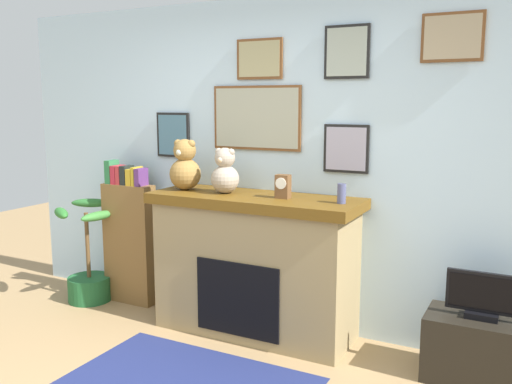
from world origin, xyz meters
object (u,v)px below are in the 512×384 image
object	(u,v)px
fireplace	(255,264)
mantel_clock	(283,186)
tv_stand	(479,350)
potted_plant	(88,272)
television	(483,297)
teddy_bear_brown	(225,173)
bookshelf	(130,238)
teddy_bear_cream	(185,167)
candle_jar	(342,194)

from	to	relation	value
fireplace	mantel_clock	xyz separation A→B (m)	(0.24, -0.02, 0.63)
fireplace	tv_stand	xyz separation A→B (m)	(1.65, -0.02, -0.34)
potted_plant	television	size ratio (longest dim) A/B	2.04
potted_plant	fireplace	bearing A→B (deg)	2.86
tv_stand	television	size ratio (longest dim) A/B	1.50
television	teddy_bear_brown	distance (m)	2.02
bookshelf	television	size ratio (longest dim) A/B	2.84
teddy_bear_cream	television	bearing A→B (deg)	-0.05
bookshelf	potted_plant	size ratio (longest dim) A/B	1.39
television	mantel_clock	xyz separation A→B (m)	(-1.41, 0.00, 0.61)
television	potted_plant	bearing A→B (deg)	-178.91
mantel_clock	teddy_bear_brown	bearing A→B (deg)	179.91
fireplace	potted_plant	distance (m)	1.69
potted_plant	teddy_bear_brown	world-z (taller)	teddy_bear_brown
fireplace	mantel_clock	bearing A→B (deg)	-4.45
candle_jar	teddy_bear_cream	distance (m)	1.32
teddy_bear_cream	teddy_bear_brown	world-z (taller)	teddy_bear_cream
tv_stand	candle_jar	world-z (taller)	candle_jar
fireplace	mantel_clock	size ratio (longest dim) A/B	9.37
bookshelf	teddy_bear_brown	xyz separation A→B (m)	(1.06, -0.10, 0.66)
mantel_clock	teddy_bear_brown	world-z (taller)	teddy_bear_brown
tv_stand	mantel_clock	xyz separation A→B (m)	(-1.41, 0.00, 0.97)
television	teddy_bear_brown	size ratio (longest dim) A/B	1.27
potted_plant	candle_jar	bearing A→B (deg)	1.59
mantel_clock	teddy_bear_brown	size ratio (longest dim) A/B	0.49
tv_stand	teddy_bear_cream	size ratio (longest dim) A/B	1.66
television	candle_jar	world-z (taller)	candle_jar
fireplace	television	size ratio (longest dim) A/B	3.64
mantel_clock	teddy_bear_cream	distance (m)	0.87
mantel_clock	teddy_bear_cream	world-z (taller)	teddy_bear_cream
teddy_bear_cream	teddy_bear_brown	distance (m)	0.37
potted_plant	candle_jar	xyz separation A→B (m)	(2.36, 0.07, 0.90)
bookshelf	television	world-z (taller)	bookshelf
bookshelf	teddy_bear_brown	bearing A→B (deg)	-5.34
bookshelf	teddy_bear_cream	size ratio (longest dim) A/B	3.14
television	mantel_clock	distance (m)	1.54
teddy_bear_cream	candle_jar	bearing A→B (deg)	0.02
bookshelf	teddy_bear_cream	xyz separation A→B (m)	(0.69, -0.10, 0.69)
potted_plant	candle_jar	world-z (taller)	candle_jar
potted_plant	mantel_clock	world-z (taller)	mantel_clock
fireplace	tv_stand	size ratio (longest dim) A/B	2.43
tv_stand	television	world-z (taller)	television
fireplace	candle_jar	world-z (taller)	candle_jar
tv_stand	teddy_bear_brown	world-z (taller)	teddy_bear_brown
tv_stand	teddy_bear_cream	bearing A→B (deg)	179.98
tv_stand	candle_jar	bearing A→B (deg)	179.92
fireplace	bookshelf	size ratio (longest dim) A/B	1.28
fireplace	television	distance (m)	1.65
bookshelf	tv_stand	world-z (taller)	bookshelf
potted_plant	tv_stand	distance (m)	3.32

